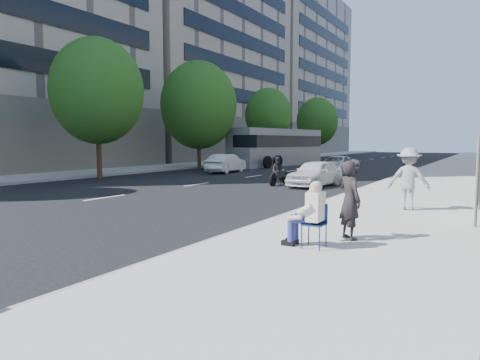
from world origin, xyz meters
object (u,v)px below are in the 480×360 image
Objects in this scene: jogger at (409,179)px; protest_banner at (479,171)px; pedestrian_woman at (350,200)px; white_sedan_far at (337,164)px; white_sedan_mid at (226,163)px; seated_protester at (309,210)px; bus at (278,147)px; white_sedan_near at (315,173)px; motorcycle at (278,172)px.

jogger is 0.61× the size of protest_banner.
jogger is 4.76m from pedestrian_woman.
protest_banner is 0.72× the size of white_sedan_far.
pedestrian_woman is 21.35m from white_sedan_mid.
bus is (-14.07, 27.67, 0.76)m from seated_protester.
bus is (-14.55, 26.62, 0.66)m from pedestrian_woman.
jogger is 0.15× the size of bus.
protest_banner reaches higher than white_sedan_mid.
jogger is 18.25m from white_sedan_mid.
seated_protester is at bearing -63.68° from white_sedan_near.
white_sedan_near is (-7.18, 6.60, -0.75)m from protest_banner.
jogger is (0.85, 5.79, 0.21)m from seated_protester.
white_sedan_mid is at bearing -77.94° from bus.
protest_banner is 19.93m from white_sedan_mid.
white_sedan_mid is 10.29m from bus.
protest_banner is at bearing -79.92° from pedestrian_woman.
seated_protester is 0.43× the size of protest_banner.
motorcycle is 17.75m from bus.
seated_protester reaches higher than white_sedan_near.
jogger is 8.21m from white_sedan_near.
white_sedan_mid is at bearing -46.92° from jogger.
bus is at bearing -62.83° from jogger.
bus reaches higher than motorcycle.
bus reaches higher than seated_protester.
white_sedan_near is 9.47m from white_sedan_far.
pedestrian_woman is (0.48, 1.05, 0.11)m from seated_protester.
seated_protester is 6.07m from protest_banner.
jogger is at bearing 133.83° from white_sedan_mid.
pedestrian_woman is (-0.37, -4.75, -0.11)m from jogger.
jogger is at bearing -57.50° from pedestrian_woman.
jogger is 1.13× the size of pedestrian_woman.
white_sedan_mid is at bearing -13.27° from pedestrian_woman.
white_sedan_mid is at bearing 136.85° from motorcycle.
pedestrian_woman is 0.42× the size of white_sedan_mid.
seated_protester reaches higher than white_sedan_mid.
motorcycle is (-6.80, 10.68, -0.34)m from pedestrian_woman.
jogger is 26.49m from bus.
pedestrian_woman is at bearing -60.66° from motorcycle.
jogger is at bearing 168.31° from protest_banner.
pedestrian_woman reaches higher than seated_protester.
seated_protester is 0.70× the size of jogger.
bus is at bearing 126.99° from protest_banner.
seated_protester is 0.31× the size of white_sedan_far.
pedestrian_woman is at bearing 65.45° from seated_protester.
motorcycle is at bearing -84.85° from white_sedan_far.
pedestrian_woman reaches higher than white_sedan_near.
jogger is at bearing -43.51° from white_sedan_near.
protest_banner is 18.32m from white_sedan_far.
bus is (-9.59, 15.66, 0.99)m from white_sedan_near.
bus is at bearing 116.96° from seated_protester.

